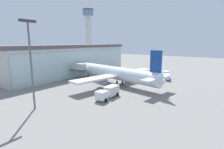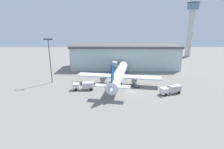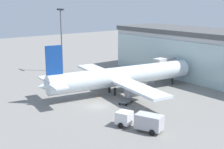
{
  "view_description": "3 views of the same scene",
  "coord_description": "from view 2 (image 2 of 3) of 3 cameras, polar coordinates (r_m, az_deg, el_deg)",
  "views": [
    {
      "loc": [
        -48.44,
        -21.67,
        13.12
      ],
      "look_at": [
        -2.6,
        11.26,
        2.61
      ],
      "focal_mm": 28.0,
      "sensor_mm": 36.0,
      "label": 1
    },
    {
      "loc": [
        -6.73,
        -55.75,
        22.43
      ],
      "look_at": [
        -6.67,
        8.28,
        3.82
      ],
      "focal_mm": 28.0,
      "sensor_mm": 36.0,
      "label": 2
    },
    {
      "loc": [
        44.69,
        -32.57,
        18.95
      ],
      "look_at": [
        -5.9,
        8.15,
        3.78
      ],
      "focal_mm": 50.0,
      "sensor_mm": 36.0,
      "label": 3
    }
  ],
  "objects": [
    {
      "name": "terminal_building",
      "position": [
        92.58,
        4.13,
        5.96
      ],
      "size": [
        55.61,
        17.19,
        12.07
      ],
      "rotation": [
        0.0,
        0.0,
        -0.02
      ],
      "color": "#BBBBBB",
      "rests_on": "ground"
    },
    {
      "name": "ground",
      "position": [
        60.47,
        6.37,
        -5.67
      ],
      "size": [
        240.0,
        240.0,
        0.0
      ],
      "primitive_type": "plane",
      "color": "gray"
    },
    {
      "name": "catering_truck",
      "position": [
        62.49,
        -9.09,
        -3.61
      ],
      "size": [
        7.43,
        2.89,
        2.65
      ],
      "rotation": [
        0.0,
        0.0,
        3.21
      ],
      "color": "silver",
      "rests_on": "ground"
    },
    {
      "name": "fuel_truck",
      "position": [
        61.46,
        18.7,
        -4.64
      ],
      "size": [
        7.61,
        4.58,
        2.65
      ],
      "rotation": [
        0.0,
        0.0,
        3.49
      ],
      "color": "silver",
      "rests_on": "ground"
    },
    {
      "name": "airplane",
      "position": [
        67.55,
        2.19,
        -0.06
      ],
      "size": [
        32.15,
        36.65,
        11.1
      ],
      "rotation": [
        0.0,
        0.0,
        1.4
      ],
      "color": "white",
      "rests_on": "ground"
    },
    {
      "name": "control_tower",
      "position": [
        135.05,
        24.34,
        14.76
      ],
      "size": [
        7.87,
        7.87,
        36.23
      ],
      "color": "silver",
      "rests_on": "ground"
    },
    {
      "name": "baggage_cart",
      "position": [
        65.22,
        7.77,
        -3.6
      ],
      "size": [
        2.52,
        3.19,
        1.5
      ],
      "rotation": [
        0.0,
        0.0,
        1.95
      ],
      "color": "slate",
      "rests_on": "ground"
    },
    {
      "name": "safety_cone_nose",
      "position": [
        63.17,
        1.78,
        -4.33
      ],
      "size": [
        0.36,
        0.36,
        0.55
      ],
      "primitive_type": "cone",
      "color": "orange",
      "rests_on": "ground"
    },
    {
      "name": "jet_bridge",
      "position": [
        84.75,
        0.77,
        3.85
      ],
      "size": [
        2.51,
        11.56,
        5.67
      ],
      "rotation": [
        0.0,
        0.0,
        1.59
      ],
      "color": "beige",
      "rests_on": "ground"
    },
    {
      "name": "apron_light_mast",
      "position": [
        71.17,
        -19.72,
        5.45
      ],
      "size": [
        3.2,
        0.4,
        17.2
      ],
      "color": "#59595E",
      "rests_on": "ground"
    },
    {
      "name": "safety_cone_wingtip",
      "position": [
        67.18,
        -9.78,
        -3.3
      ],
      "size": [
        0.36,
        0.36,
        0.55
      ],
      "primitive_type": "cone",
      "color": "orange",
      "rests_on": "ground"
    }
  ]
}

